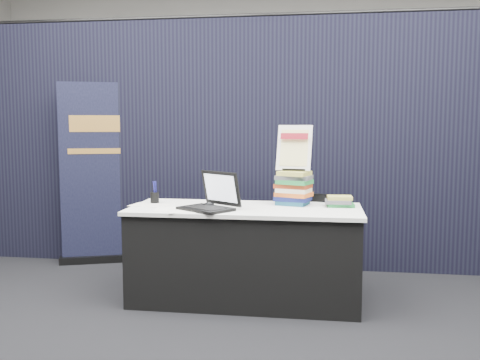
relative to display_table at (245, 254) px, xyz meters
name	(u,v)px	position (x,y,z in m)	size (l,w,h in m)	color
floor	(234,326)	(0.00, -0.55, -0.38)	(8.00, 8.00, 0.00)	black
wall_back	(280,99)	(0.00, 3.45, 1.37)	(8.00, 0.02, 3.50)	#B1ADA7
drape_partition	(260,145)	(0.00, 1.05, 0.82)	(6.00, 0.08, 2.40)	black
display_table	(245,254)	(0.00, 0.00, 0.00)	(1.80, 0.75, 0.75)	black
laptop	(207,201)	(-0.28, -0.14, 0.44)	(0.47, 0.49, 0.29)	black
mouse	(208,205)	(-0.29, -0.05, 0.39)	(0.08, 0.12, 0.04)	black
brochure_left	(150,205)	(-0.77, 0.00, 0.38)	(0.30, 0.21, 0.00)	white
brochure_mid	(176,209)	(-0.50, -0.19, 0.38)	(0.32, 0.23, 0.00)	white
brochure_right	(190,210)	(-0.39, -0.22, 0.38)	(0.33, 0.24, 0.00)	white
pen_cup	(155,198)	(-0.77, 0.10, 0.42)	(0.07, 0.07, 0.09)	black
book_stack_tall	(294,188)	(0.37, 0.18, 0.51)	(0.29, 0.26, 0.27)	navy
book_stack_short	(339,201)	(0.73, 0.14, 0.42)	(0.20, 0.15, 0.08)	#217C39
info_sign	(294,148)	(0.37, 0.21, 0.83)	(0.29, 0.16, 0.38)	black
pullup_banner	(98,184)	(-1.63, 0.95, 0.43)	(0.76, 0.35, 1.81)	black
stacking_chair	(305,238)	(0.46, 0.29, 0.08)	(0.48, 0.50, 0.82)	black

